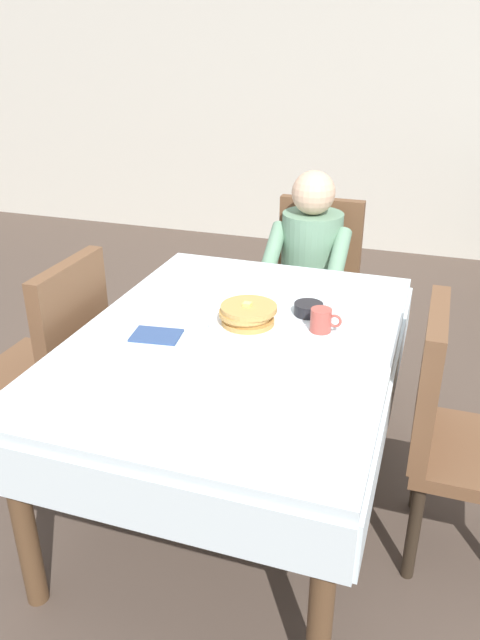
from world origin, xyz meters
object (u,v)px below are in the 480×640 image
at_px(diner_person, 309,262).
at_px(bowl_butter, 309,309).
at_px(spoon_near_edge, 218,366).
at_px(chair_left_side, 56,354).
at_px(syrup_pitcher, 193,298).
at_px(knife_right_of_plate, 297,336).
at_px(breakfast_stack, 247,314).
at_px(cup_coffee, 322,320).
at_px(chair_diner, 314,277).
at_px(dining_table_main, 235,357).
at_px(fork_left_of_plate, 197,321).
at_px(chair_right_side, 454,424).
at_px(plate_breakfast, 247,325).

height_order(diner_person, bowl_butter, diner_person).
bearing_deg(diner_person, bowl_butter, 102.04).
bearing_deg(spoon_near_edge, diner_person, 87.83).
distance_m(chair_left_side, syrup_pitcher, 0.62).
bearing_deg(knife_right_of_plate, bowl_butter, 2.48).
xyz_separation_m(diner_person, syrup_pitcher, (-0.28, -0.83, 0.11)).
xyz_separation_m(breakfast_stack, cup_coffee, (0.26, 0.05, -0.01)).
bearing_deg(chair_diner, bowl_butter, 100.04).
xyz_separation_m(dining_table_main, fork_left_of_plate, (-0.17, 0.06, 0.09)).
xyz_separation_m(chair_right_side, cup_coffee, (-0.49, 0.13, 0.25)).
distance_m(dining_table_main, diner_person, 1.01).
bearing_deg(chair_left_side, breakfast_stack, -84.65).
xyz_separation_m(plate_breakfast, breakfast_stack, (0.00, -0.00, 0.04)).
bearing_deg(cup_coffee, diner_person, 104.96).
relative_size(chair_left_side, knife_right_of_plate, 4.65).
height_order(chair_diner, chair_left_side, same).
distance_m(dining_table_main, syrup_pitcher, 0.32).
bearing_deg(spoon_near_edge, bowl_butter, 68.07).
xyz_separation_m(syrup_pitcher, fork_left_of_plate, (0.06, -0.13, -0.04)).
bearing_deg(fork_left_of_plate, spoon_near_edge, -145.78).
height_order(fork_left_of_plate, spoon_near_edge, same).
relative_size(dining_table_main, chair_left_side, 1.64).
bearing_deg(bowl_butter, breakfast_stack, -136.18).
relative_size(diner_person, chair_right_side, 1.20).
bearing_deg(chair_right_side, plate_breakfast, -95.76).
bearing_deg(syrup_pitcher, breakfast_stack, -22.93).
distance_m(bowl_butter, knife_right_of_plate, 0.20).
bearing_deg(knife_right_of_plate, fork_left_of_plate, 91.74).
xyz_separation_m(bowl_butter, knife_right_of_plate, (0.00, -0.20, -0.02)).
height_order(chair_diner, breakfast_stack, chair_diner).
xyz_separation_m(chair_right_side, syrup_pitcher, (-1.00, 0.18, 0.25)).
height_order(dining_table_main, fork_left_of_plate, fork_left_of_plate).
height_order(bowl_butter, spoon_near_edge, bowl_butter).
xyz_separation_m(chair_diner, plate_breakfast, (-0.03, -1.09, 0.22)).
distance_m(chair_left_side, cup_coffee, 1.09).
height_order(plate_breakfast, breakfast_stack, breakfast_stack).
bearing_deg(breakfast_stack, chair_left_side, -174.65).
bearing_deg(chair_left_side, dining_table_main, -90.00).
relative_size(dining_table_main, breakfast_stack, 7.34).
height_order(dining_table_main, breakfast_stack, breakfast_stack).
height_order(plate_breakfast, syrup_pitcher, syrup_pitcher).
height_order(chair_right_side, bowl_butter, chair_right_side).
bearing_deg(cup_coffee, dining_table_main, -155.57).
relative_size(chair_right_side, chair_left_side, 1.00).
bearing_deg(plate_breakfast, bowl_butter, 43.39).
relative_size(breakfast_stack, knife_right_of_plate, 1.04).
bearing_deg(dining_table_main, spoon_near_edge, -84.81).
bearing_deg(chair_right_side, diner_person, -144.39).
relative_size(breakfast_stack, bowl_butter, 1.89).
relative_size(diner_person, fork_left_of_plate, 6.22).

